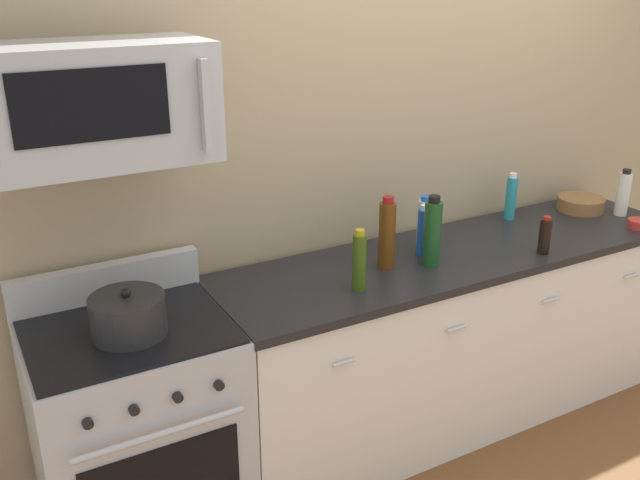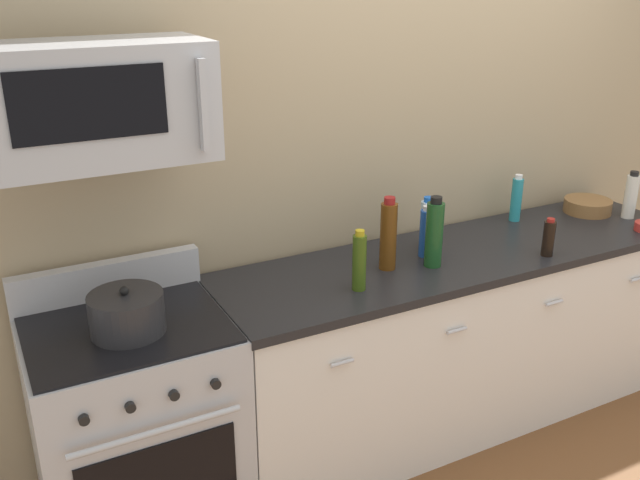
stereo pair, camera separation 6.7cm
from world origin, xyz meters
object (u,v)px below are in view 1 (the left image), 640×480
at_px(range_oven, 138,429).
at_px(microwave, 98,103).
at_px(bottle_soy_sauce_dark, 545,236).
at_px(stockpot, 128,315).
at_px(bottle_soda_blue, 424,231).
at_px(bowl_red_small, 639,224).
at_px(bottle_wine_green, 432,232).
at_px(bottle_wine_amber, 387,234).
at_px(bottle_dish_soap, 511,197).
at_px(bottle_vinegar_white, 623,193).
at_px(bowl_wooden_salad, 581,203).
at_px(bottle_water_clear, 424,223).
at_px(bottle_olive_oil, 359,261).

relative_size(range_oven, microwave, 1.44).
height_order(bottle_soy_sauce_dark, stockpot, stockpot).
xyz_separation_m(microwave, stockpot, (-0.00, -0.10, -0.75)).
bearing_deg(bottle_soda_blue, bowl_red_small, -11.95).
distance_m(bottle_wine_green, bottle_wine_amber, 0.21).
bearing_deg(range_oven, stockpot, -90.00).
bearing_deg(bottle_dish_soap, range_oven, -174.19).
xyz_separation_m(bottle_vinegar_white, stockpot, (-2.67, -0.02, -0.04)).
bearing_deg(bottle_vinegar_white, bottle_dish_soap, 156.59).
distance_m(range_oven, microwave, 1.28).
distance_m(microwave, bowl_wooden_salad, 2.66).
height_order(bottle_wine_green, bottle_soy_sauce_dark, bottle_wine_green).
distance_m(bottle_soda_blue, bowl_red_small, 1.22).
bearing_deg(bottle_wine_green, bottle_soda_blue, 71.36).
bearing_deg(bottle_dish_soap, bottle_water_clear, -170.91).
distance_m(bottle_olive_oil, bottle_wine_green, 0.43).
xyz_separation_m(bottle_dish_soap, bottle_wine_green, (-0.74, -0.29, 0.04)).
bearing_deg(bottle_water_clear, bottle_wine_amber, -158.85).
bearing_deg(bottle_water_clear, stockpot, -173.58).
bearing_deg(bottle_soda_blue, stockpot, -176.36).
bearing_deg(bottle_soda_blue, range_oven, -178.55).
relative_size(bottle_dish_soap, bottle_soda_blue, 1.02).
bearing_deg(stockpot, bottle_olive_oil, -4.78).
xyz_separation_m(bottle_water_clear, stockpot, (-1.45, -0.16, -0.04)).
xyz_separation_m(microwave, bowl_wooden_salad, (2.54, 0.08, -0.79)).
height_order(bottle_olive_oil, bottle_soda_blue, bottle_olive_oil).
relative_size(microwave, bowl_wooden_salad, 2.96).
height_order(bottle_soda_blue, bottle_wine_amber, bottle_wine_amber).
relative_size(range_oven, bottle_water_clear, 4.18).
bearing_deg(bottle_dish_soap, bottle_soy_sauce_dark, -114.48).
bearing_deg(bottle_olive_oil, bottle_soda_blue, 20.10).
height_order(range_oven, bowl_wooden_salad, range_oven).
distance_m(bottle_wine_amber, bowl_wooden_salad, 1.39).
relative_size(bottle_soda_blue, bowl_red_small, 2.19).
bearing_deg(bottle_soy_sauce_dark, bottle_olive_oil, 174.52).
relative_size(range_oven, bottle_olive_oil, 4.06).
xyz_separation_m(bottle_wine_amber, bottle_soy_sauce_dark, (0.74, -0.22, -0.07)).
distance_m(range_oven, bottle_olive_oil, 1.11).
bearing_deg(stockpot, bottle_dish_soap, 7.25).
bearing_deg(bowl_wooden_salad, stockpot, -175.93).
bearing_deg(bottle_vinegar_white, bottle_soda_blue, 176.94).
bearing_deg(bottle_dish_soap, bottle_wine_amber, -167.01).
bearing_deg(microwave, bottle_dish_soap, 4.60).
distance_m(range_oven, bottle_soy_sauce_dark, 1.99).
bearing_deg(bottle_olive_oil, bottle_dish_soap, 16.56).
xyz_separation_m(bottle_soda_blue, bottle_water_clear, (0.06, 0.07, 0.01)).
bearing_deg(bottle_wine_green, bottle_vinegar_white, 1.70).
bearing_deg(bowl_red_small, stockpot, 176.39).
bearing_deg(range_oven, bowl_red_small, -4.79).
xyz_separation_m(bottle_soda_blue, bowl_red_small, (1.19, -0.25, -0.09)).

